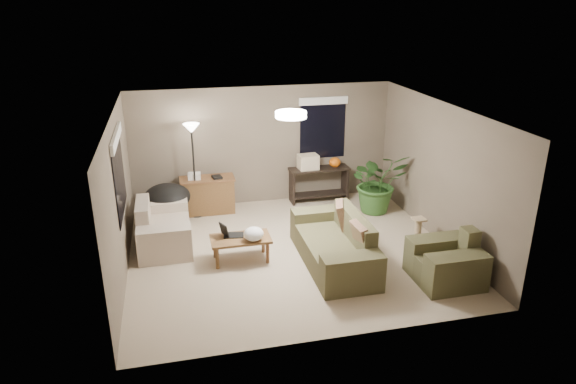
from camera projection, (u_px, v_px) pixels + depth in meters
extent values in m
plane|color=tan|center=(291.00, 252.00, 9.00)|extent=(5.50, 5.50, 0.00)
plane|color=white|center=(291.00, 111.00, 8.12)|extent=(5.50, 5.50, 0.00)
plane|color=#6B5E4F|center=(263.00, 146.00, 10.84)|extent=(5.50, 0.00, 5.50)
plane|color=#6B5E4F|center=(338.00, 253.00, 6.29)|extent=(5.50, 0.00, 5.50)
plane|color=#6B5E4F|center=(119.00, 199.00, 7.97)|extent=(0.00, 5.00, 5.00)
plane|color=#6B5E4F|center=(440.00, 173.00, 9.15)|extent=(0.00, 5.00, 5.00)
cube|color=#46432A|center=(333.00, 251.00, 8.57)|extent=(0.95, 1.48, 0.42)
cube|color=#4D4A2E|center=(355.00, 226.00, 8.49)|extent=(0.22, 1.48, 0.43)
cube|color=#4B482D|center=(352.00, 274.00, 7.70)|extent=(0.95, 0.36, 0.60)
cube|color=brown|center=(318.00, 224.00, 9.37)|extent=(0.95, 0.36, 0.60)
cube|color=#8C7251|center=(361.00, 237.00, 8.06)|extent=(0.26, 0.46, 0.47)
cube|color=#8C7251|center=(342.00, 215.00, 8.88)|extent=(0.36, 0.50, 0.47)
cube|color=beige|center=(165.00, 234.00, 9.21)|extent=(0.90, 0.88, 0.42)
cube|color=beige|center=(143.00, 214.00, 8.99)|extent=(0.22, 0.88, 0.43)
cube|color=beige|center=(165.00, 244.00, 8.61)|extent=(0.90, 0.36, 0.60)
cube|color=beige|center=(164.00, 216.00, 9.74)|extent=(0.90, 0.36, 0.60)
cube|color=#454429|center=(445.00, 268.00, 8.03)|extent=(0.95, 0.28, 0.42)
cube|color=brown|center=(469.00, 241.00, 7.96)|extent=(0.22, 0.28, 0.43)
cube|color=#49482C|center=(456.00, 273.00, 7.71)|extent=(0.95, 0.36, 0.60)
cube|color=#4D4C2E|center=(435.00, 254.00, 8.29)|extent=(0.95, 0.36, 0.60)
cube|color=brown|center=(241.00, 239.00, 8.58)|extent=(1.00, 0.55, 0.04)
cylinder|color=brown|center=(217.00, 258.00, 8.39)|extent=(0.06, 0.06, 0.38)
cylinder|color=brown|center=(268.00, 253.00, 8.57)|extent=(0.06, 0.06, 0.38)
cylinder|color=brown|center=(215.00, 247.00, 8.75)|extent=(0.06, 0.06, 0.38)
cylinder|color=brown|center=(263.00, 242.00, 8.93)|extent=(0.06, 0.06, 0.38)
cube|color=black|center=(234.00, 235.00, 8.64)|extent=(0.36, 0.28, 0.02)
cube|color=black|center=(224.00, 230.00, 8.57)|extent=(0.15, 0.24, 0.22)
ellipsoid|color=white|center=(254.00, 234.00, 8.44)|extent=(0.37, 0.34, 0.23)
cube|color=brown|center=(208.00, 196.00, 10.55)|extent=(1.05, 0.45, 0.71)
cube|color=brown|center=(207.00, 179.00, 10.42)|extent=(1.10, 0.50, 0.04)
cube|color=silver|center=(194.00, 176.00, 10.33)|extent=(0.27, 0.22, 0.12)
cube|color=black|center=(217.00, 177.00, 10.40)|extent=(0.21, 0.25, 0.04)
cube|color=black|center=(319.00, 169.00, 11.03)|extent=(1.30, 0.40, 0.04)
cube|color=black|center=(292.00, 187.00, 11.03)|extent=(0.05, 0.38, 0.71)
cube|color=black|center=(345.00, 183.00, 11.29)|extent=(0.05, 0.38, 0.71)
cube|color=black|center=(319.00, 194.00, 11.23)|extent=(1.25, 0.36, 0.03)
ellipsoid|color=orange|center=(335.00, 162.00, 11.06)|extent=(0.30, 0.30, 0.20)
cube|color=beige|center=(308.00, 162.00, 10.91)|extent=(0.43, 0.34, 0.31)
cylinder|color=black|center=(169.00, 216.00, 10.10)|extent=(0.60, 0.60, 0.30)
ellipsoid|color=black|center=(167.00, 197.00, 9.96)|extent=(1.03, 1.03, 0.50)
cylinder|color=black|center=(197.00, 215.00, 10.52)|extent=(0.28, 0.28, 0.02)
cylinder|color=black|center=(194.00, 174.00, 10.20)|extent=(0.04, 0.04, 1.78)
cone|color=white|center=(191.00, 128.00, 9.88)|extent=(0.32, 0.32, 0.18)
cylinder|color=white|center=(291.00, 115.00, 8.14)|extent=(0.50, 0.50, 0.10)
imported|color=#2D5923|center=(377.00, 188.00, 10.56)|extent=(1.15, 1.28, 1.00)
cube|color=tan|center=(417.00, 243.00, 9.30)|extent=(0.32, 0.32, 0.03)
cylinder|color=tan|center=(418.00, 231.00, 9.22)|extent=(0.12, 0.12, 0.44)
cube|color=tan|center=(419.00, 219.00, 9.13)|extent=(0.22, 0.22, 0.03)
cube|color=black|center=(119.00, 174.00, 8.14)|extent=(0.01, 1.50, 1.30)
cube|color=white|center=(116.00, 138.00, 7.93)|extent=(0.05, 1.56, 0.16)
cube|color=black|center=(323.00, 129.00, 10.99)|extent=(1.00, 0.01, 1.30)
cube|color=white|center=(324.00, 101.00, 10.76)|extent=(1.06, 0.05, 0.16)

